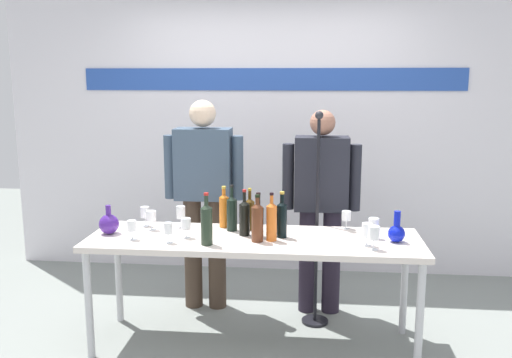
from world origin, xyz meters
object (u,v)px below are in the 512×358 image
presenter_right (321,200)px  wine_bottle_8 (282,218)px  microphone_stand (316,254)px  wine_glass_left_5 (186,224)px  presenter_left (204,191)px  wine_glass_right_3 (346,216)px  decanter_blue_right (397,232)px  wine_bottle_1 (224,209)px  wine_bottle_0 (257,221)px  wine_glass_left_3 (145,213)px  display_table (254,246)px  wine_bottle_5 (272,220)px  wine_bottle_7 (232,212)px  wine_glass_right_1 (367,230)px  wine_glass_right_0 (374,233)px  decanter_blue_left (109,224)px  wine_bottle_2 (258,219)px  wine_bottle_4 (250,213)px  wine_glass_left_2 (151,216)px  wine_glass_left_1 (132,226)px  wine_glass_left_0 (168,229)px  wine_glass_right_2 (374,224)px  wine_bottle_6 (244,217)px  wine_bottle_3 (207,223)px

presenter_right → wine_bottle_8: size_ratio=5.09×
microphone_stand → wine_glass_left_5: bearing=-153.0°
presenter_left → wine_glass_right_3: size_ratio=12.88×
decanter_blue_right → wine_bottle_1: size_ratio=0.69×
wine_bottle_0 → microphone_stand: microphone_stand is taller
wine_glass_left_3 → wine_glass_right_3: size_ratio=1.11×
display_table → wine_bottle_5: bearing=-25.5°
display_table → wine_bottle_7: bearing=137.6°
presenter_left → wine_glass_right_1: 1.39m
wine_glass_right_0 → wine_glass_right_3: bearing=106.5°
decanter_blue_left → wine_bottle_0: 1.03m
wine_glass_right_0 → wine_bottle_2: bearing=164.0°
wine_bottle_2 → decanter_blue_left: bearing=-178.2°
wine_glass_right_0 → presenter_right: bearing=111.3°
wine_bottle_4 → presenter_right: bearing=40.0°
wine_glass_right_1 → wine_bottle_4: bearing=159.0°
presenter_right → wine_glass_left_2: 1.29m
decanter_blue_right → wine_glass_left_1: decanter_blue_right is taller
decanter_blue_left → wine_bottle_4: 0.97m
wine_bottle_7 → wine_glass_left_0: bearing=-138.3°
wine_bottle_1 → wine_bottle_7: wine_bottle_7 is taller
wine_glass_right_3 → decanter_blue_left: bearing=-169.9°
wine_bottle_2 → wine_glass_left_0: 0.60m
wine_glass_left_1 → wine_glass_left_2: size_ratio=0.94×
wine_bottle_7 → wine_bottle_1: bearing=129.3°
wine_bottle_2 → microphone_stand: size_ratio=0.19×
wine_glass_left_2 → wine_glass_left_5: bearing=-30.2°
wine_bottle_1 → presenter_left: bearing=120.1°
presenter_right → wine_bottle_0: (-0.42, -0.70, 0.01)m
wine_bottle_1 → wine_glass_left_0: size_ratio=2.21×
decanter_blue_left → wine_glass_right_2: (1.79, 0.07, 0.03)m
presenter_left → wine_glass_left_0: bearing=-96.0°
wine_bottle_2 → wine_bottle_5: bearing=-40.2°
presenter_left → wine_glass_right_0: (1.22, -0.80, -0.08)m
wine_bottle_6 → wine_bottle_7: 0.15m
wine_bottle_6 → wine_bottle_8: bearing=-5.3°
wine_bottle_2 → wine_bottle_4: size_ratio=1.02×
wine_glass_left_3 → decanter_blue_right: bearing=-7.2°
wine_bottle_3 → microphone_stand: bearing=39.4°
wine_glass_left_0 → wine_glass_left_3: 0.47m
wine_bottle_8 → wine_glass_left_2: 0.92m
presenter_right → wine_glass_right_0: (0.31, -0.80, -0.03)m
wine_glass_left_0 → presenter_right: bearing=38.4°
decanter_blue_right → display_table: bearing=179.3°
wine_glass_left_5 → wine_glass_left_1: bearing=-168.0°
display_table → wine_glass_right_3: bearing=23.9°
wine_bottle_3 → wine_bottle_6: (0.21, 0.24, -0.01)m
wine_bottle_1 → wine_glass_left_3: bearing=-176.9°
wine_bottle_4 → wine_glass_left_2: bearing=-173.7°
wine_glass_left_1 → wine_glass_right_1: 1.53m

